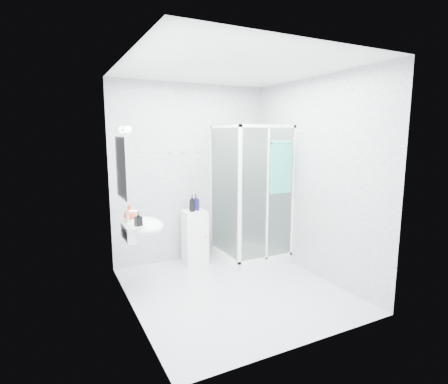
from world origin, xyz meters
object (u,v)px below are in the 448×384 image
shampoo_bottle_a (192,203)px  soap_dispenser_black (138,219)px  storage_cabinet (195,237)px  shampoo_bottle_b (196,202)px  wall_basin (141,227)px  soap_dispenser_orange (130,213)px  shower_enclosure (249,232)px  hand_towel (281,166)px

shampoo_bottle_a → soap_dispenser_black: (-0.95, -0.77, 0.04)m
storage_cabinet → shampoo_bottle_b: (0.04, 0.04, 0.51)m
shampoo_bottle_a → soap_dispenser_black: bearing=-141.0°
wall_basin → soap_dispenser_orange: size_ratio=3.06×
shower_enclosure → storage_cabinet: (-0.74, 0.28, -0.06)m
hand_towel → soap_dispenser_orange: hand_towel is taller
shampoo_bottle_b → soap_dispenser_black: soap_dispenser_black is taller
shower_enclosure → shampoo_bottle_b: shower_enclosure is taller
shampoo_bottle_b → soap_dispenser_black: size_ratio=1.48×
storage_cabinet → shampoo_bottle_b: 0.51m
shower_enclosure → shampoo_bottle_b: bearing=155.2°
shower_enclosure → shampoo_bottle_a: shower_enclosure is taller
shampoo_bottle_a → soap_dispenser_orange: soap_dispenser_orange is taller
shower_enclosure → hand_towel: (0.27, -0.40, 1.00)m
shower_enclosure → soap_dispenser_black: (-1.73, -0.51, 0.49)m
shower_enclosure → shampoo_bottle_b: size_ratio=8.55×
shampoo_bottle_b → shower_enclosure: bearing=-24.8°
shampoo_bottle_b → hand_towel: bearing=-36.7°
shampoo_bottle_a → soap_dispenser_black: 1.22m
shampoo_bottle_a → shampoo_bottle_b: (0.08, 0.06, -0.00)m
wall_basin → shampoo_bottle_a: shampoo_bottle_a is taller
hand_towel → soap_dispenser_orange: (-2.03, 0.21, -0.49)m
soap_dispenser_orange → shampoo_bottle_b: bearing=25.9°
wall_basin → storage_cabinet: 1.17m
storage_cabinet → soap_dispenser_black: size_ratio=4.96×
hand_towel → soap_dispenser_black: bearing=-177.0°
shower_enclosure → soap_dispenser_orange: shower_enclosure is taller
hand_towel → shampoo_bottle_b: bearing=143.3°
soap_dispenser_orange → soap_dispenser_black: size_ratio=1.16×
wall_basin → hand_towel: bearing=-2.5°
shampoo_bottle_a → soap_dispenser_orange: bearing=-155.3°
storage_cabinet → hand_towel: bearing=-30.7°
storage_cabinet → shower_enclosure: bearing=-17.5°
wall_basin → hand_towel: (1.93, -0.09, 0.65)m
shampoo_bottle_b → soap_dispenser_black: 1.32m
shampoo_bottle_a → hand_towel: bearing=-32.1°
wall_basin → shampoo_bottle_a: 1.05m
shampoo_bottle_b → soap_dispenser_orange: soap_dispenser_orange is taller
hand_towel → shampoo_bottle_b: size_ratio=3.07×
storage_cabinet → shampoo_bottle_a: size_ratio=3.28×
shampoo_bottle_b → soap_dispenser_orange: (-1.05, -0.51, 0.06)m
wall_basin → soap_dispenser_black: soap_dispenser_black is taller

